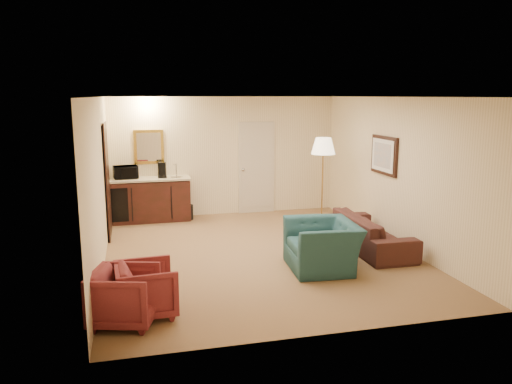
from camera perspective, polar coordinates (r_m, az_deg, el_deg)
ground at (r=8.49m, az=0.28°, el=-7.02°), size 6.00×6.00×0.00m
room_walls at (r=8.84m, az=-1.55°, el=5.10°), size 5.02×6.01×2.61m
wetbar_cabinet at (r=10.77m, az=-11.87°, el=-0.84°), size 1.64×0.58×0.92m
sofa at (r=8.85m, az=12.99°, el=-3.87°), size 0.62×2.04×0.79m
teal_armchair at (r=7.70m, az=7.61°, el=-5.18°), size 0.81×1.18×0.99m
rose_chair_near at (r=6.25m, az=-12.44°, el=-10.55°), size 0.70×0.74×0.72m
rose_chair_far at (r=6.08m, az=-14.79°, el=-11.18°), size 0.84×0.87×0.73m
coffee_table at (r=8.66m, az=8.53°, el=-5.18°), size 0.94×0.79×0.46m
floor_lamp at (r=10.13m, az=7.59°, el=1.13°), size 0.60×0.60×1.81m
waste_bin at (r=10.81m, az=-7.85°, el=-2.30°), size 0.27×0.27×0.31m
microwave at (r=10.70m, az=-14.69°, el=2.36°), size 0.52×0.34×0.33m
coffee_maker at (r=10.67m, az=-10.69°, el=2.50°), size 0.22×0.22×0.33m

